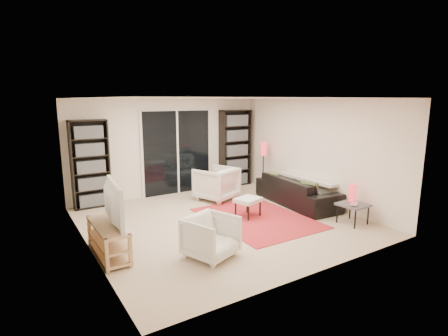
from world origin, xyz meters
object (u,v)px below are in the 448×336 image
at_px(armchair_front, 211,237).
at_px(floor_lamp, 263,154).
at_px(bookshelf_left, 90,164).
at_px(sofa, 297,190).
at_px(tv_stand, 108,239).
at_px(side_table, 353,206).
at_px(bookshelf_right, 235,148).
at_px(ottoman, 248,201).
at_px(armchair_back, 216,183).

distance_m(armchair_front, floor_lamp, 4.27).
height_order(bookshelf_left, sofa, bookshelf_left).
xyz_separation_m(tv_stand, side_table, (4.37, -1.09, 0.09)).
distance_m(tv_stand, armchair_front, 1.59).
bearing_deg(sofa, armchair_front, 118.70).
bearing_deg(bookshelf_right, ottoman, -118.47).
xyz_separation_m(armchair_back, floor_lamp, (1.51, 0.11, 0.57)).
xyz_separation_m(tv_stand, floor_lamp, (4.50, 1.87, 0.71)).
distance_m(side_table, floor_lamp, 3.02).
distance_m(sofa, armchair_back, 1.90).
bearing_deg(armchair_back, ottoman, 65.14).
bearing_deg(bookshelf_right, tv_stand, -147.00).
relative_size(bookshelf_right, armchair_front, 2.96).
height_order(armchair_front, floor_lamp, floor_lamp).
relative_size(side_table, floor_lamp, 0.41).
height_order(armchair_back, side_table, armchair_back).
bearing_deg(sofa, tv_stand, 100.90).
xyz_separation_m(tv_stand, sofa, (4.38, 0.46, 0.06)).
bearing_deg(bookshelf_right, floor_lamp, -69.80).
height_order(side_table, floor_lamp, floor_lamp).
xyz_separation_m(armchair_front, side_table, (3.06, -0.19, 0.03)).
relative_size(tv_stand, armchair_back, 1.40).
bearing_deg(armchair_front, tv_stand, 125.09).
distance_m(bookshelf_right, sofa, 2.39).
bearing_deg(tv_stand, bookshelf_right, 33.00).
height_order(bookshelf_right, armchair_back, bookshelf_right).
relative_size(armchair_front, ottoman, 1.18).
distance_m(bookshelf_right, ottoman, 2.83).
xyz_separation_m(side_table, floor_lamp, (0.13, 2.96, 0.61)).
distance_m(armchair_front, ottoman, 1.98).
bearing_deg(ottoman, tv_stand, -173.79).
bearing_deg(side_table, bookshelf_right, 92.75).
height_order(armchair_back, armchair_front, armchair_back).
height_order(tv_stand, armchair_back, armchair_back).
xyz_separation_m(armchair_front, ottoman, (1.57, 1.21, 0.02)).
bearing_deg(sofa, side_table, -175.21).
bearing_deg(floor_lamp, armchair_back, -175.89).
height_order(bookshelf_right, side_table, bookshelf_right).
bearing_deg(armchair_back, floor_lamp, 163.66).
height_order(ottoman, side_table, same).
bearing_deg(tv_stand, ottoman, 6.21).
height_order(ottoman, floor_lamp, floor_lamp).
bearing_deg(sofa, ottoman, 100.36).
height_order(bookshelf_left, floor_lamp, bookshelf_left).
xyz_separation_m(sofa, side_table, (-0.00, -1.54, 0.04)).
relative_size(sofa, side_table, 4.14).
distance_m(armchair_back, side_table, 3.16).
bearing_deg(armchair_front, floor_lamp, 20.21).
xyz_separation_m(armchair_back, armchair_front, (-1.68, -2.65, -0.07)).
bearing_deg(sofa, armchair_back, 51.59).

